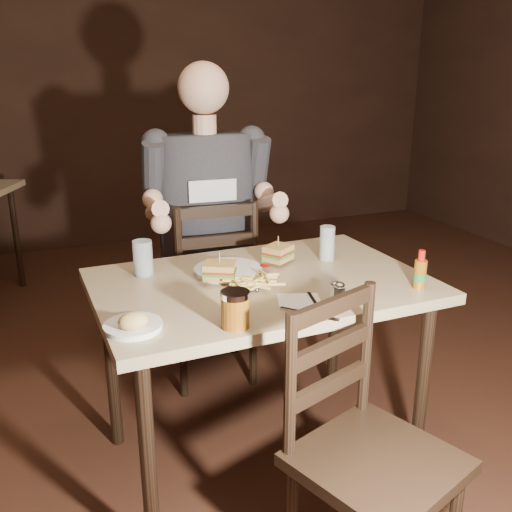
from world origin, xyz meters
name	(u,v)px	position (x,y,z in m)	size (l,w,h in m)	color
room_shell	(341,107)	(0.00, 0.00, 1.40)	(7.00, 7.00, 7.00)	black
main_table	(261,301)	(-0.17, 0.22, 0.69)	(1.22, 0.82, 0.77)	tan
chair_far	(209,288)	(-0.15, 0.94, 0.47)	(0.43, 0.48, 0.94)	black
chair_near	(377,462)	(-0.11, -0.47, 0.45)	(0.42, 0.46, 0.90)	black
diner	(208,182)	(-0.15, 0.89, 1.02)	(0.61, 0.48, 1.06)	#313336
dinner_plate	(228,271)	(-0.26, 0.35, 0.78)	(0.25, 0.25, 0.01)	white
sandwich_left	(220,266)	(-0.32, 0.27, 0.83)	(0.11, 0.09, 0.10)	tan
sandwich_right	(278,249)	(-0.04, 0.38, 0.83)	(0.11, 0.09, 0.09)	tan
fries_pile	(255,280)	(-0.23, 0.16, 0.80)	(0.23, 0.16, 0.04)	#F4D667
ketchup_dollop	(265,266)	(-0.12, 0.32, 0.79)	(0.04, 0.04, 0.01)	maroon
glass_left	(143,258)	(-0.56, 0.45, 0.84)	(0.07, 0.07, 0.13)	silver
glass_right	(327,243)	(0.17, 0.34, 0.84)	(0.06, 0.06, 0.14)	silver
hot_sauce	(420,269)	(0.32, -0.06, 0.84)	(0.04, 0.04, 0.14)	brown
salt_shaker	(335,292)	(-0.02, -0.05, 0.80)	(0.04, 0.04, 0.07)	white
pepper_shaker	(339,293)	(-0.02, -0.07, 0.80)	(0.04, 0.04, 0.07)	#38332D
syrup_dispenser	(235,309)	(-0.40, -0.11, 0.83)	(0.09, 0.09, 0.12)	brown
napkin	(299,301)	(-0.13, -0.01, 0.77)	(0.14, 0.13, 0.00)	white
knife	(309,314)	(-0.15, -0.12, 0.78)	(0.01, 0.20, 0.00)	silver
fork	(314,301)	(-0.09, -0.04, 0.78)	(0.01, 0.16, 0.01)	silver
side_plate	(133,327)	(-0.69, -0.01, 0.78)	(0.17, 0.17, 0.01)	white
bread_roll	(133,321)	(-0.69, -0.03, 0.81)	(0.09, 0.07, 0.05)	#D9B36F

